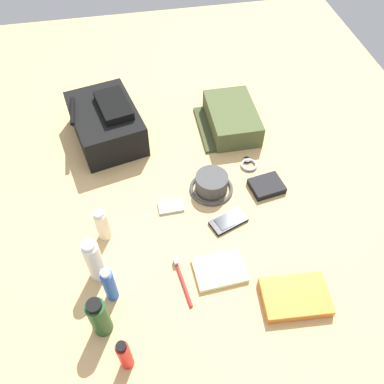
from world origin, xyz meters
TOP-DOWN VIEW (x-y plane):
  - ground_plane at (0.00, 0.00)m, footprint 2.64×2.02m
  - backpack at (0.37, 0.26)m, footprint 0.37×0.29m
  - toiletry_pouch at (0.33, -0.22)m, footprint 0.27×0.22m
  - bucket_hat at (0.03, -0.07)m, footprint 0.15×0.15m
  - sunscreen_spray at (-0.50, 0.26)m, footprint 0.03×0.03m
  - shampoo_bottle at (-0.39, 0.32)m, footprint 0.05×0.05m
  - deodorant_spray at (-0.30, 0.29)m, footprint 0.04×0.04m
  - toothpaste_tube at (-0.23, 0.33)m, footprint 0.05×0.05m
  - lotion_bottle at (-0.09, 0.30)m, footprint 0.04×0.04m
  - paperback_novel at (-0.41, -0.22)m, footprint 0.14×0.20m
  - cell_phone at (-0.12, -0.10)m, footprint 0.10×0.13m
  - media_player at (-0.02, 0.08)m, footprint 0.05×0.08m
  - wristwatch at (0.12, -0.23)m, footprint 0.07×0.06m
  - toothbrush at (-0.29, 0.09)m, footprint 0.16×0.03m
  - wallet at (0.00, -0.26)m, footprint 0.11×0.12m
  - notepad at (-0.28, -0.03)m, footprint 0.12×0.16m

SIDE VIEW (x-z plane):
  - ground_plane at x=0.00m, z-range -0.02..0.00m
  - media_player at x=-0.02m, z-range 0.00..0.01m
  - wristwatch at x=0.12m, z-range 0.00..0.01m
  - cell_phone at x=-0.12m, z-range 0.00..0.01m
  - toothbrush at x=-0.29m, z-range 0.00..0.02m
  - notepad at x=-0.28m, z-range 0.00..0.02m
  - wallet at x=0.00m, z-range 0.00..0.02m
  - paperback_novel at x=-0.41m, z-range 0.00..0.03m
  - bucket_hat at x=0.03m, z-range 0.00..0.06m
  - toiletry_pouch at x=0.33m, z-range 0.00..0.09m
  - lotion_bottle at x=-0.09m, z-range 0.00..0.12m
  - sunscreen_spray at x=-0.50m, z-range 0.00..0.13m
  - deodorant_spray at x=-0.30m, z-range 0.00..0.14m
  - backpack at x=0.37m, z-range -0.01..0.15m
  - shampoo_bottle at x=-0.39m, z-range 0.00..0.15m
  - toothpaste_tube at x=-0.23m, z-range 0.00..0.17m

